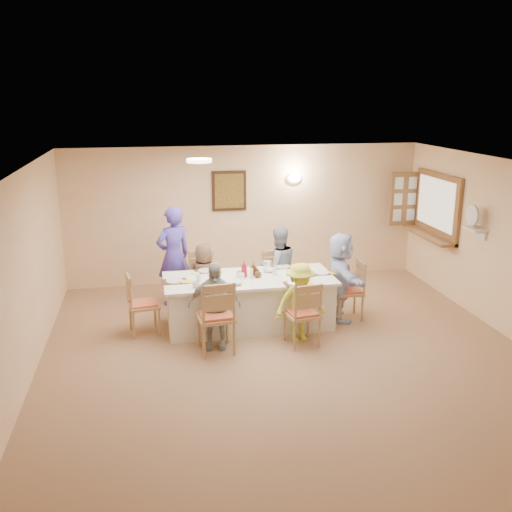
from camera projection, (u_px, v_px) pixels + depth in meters
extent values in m
plane|color=#A17554|center=(291.00, 360.00, 7.50)|extent=(7.00, 7.00, 0.00)
plane|color=#EABA8B|center=(245.00, 214.00, 10.46)|extent=(6.50, 0.00, 6.50)
plane|color=#EABA8B|center=(421.00, 420.00, 3.85)|extent=(6.50, 0.00, 6.50)
plane|color=#EABA8B|center=(19.00, 285.00, 6.57)|extent=(0.00, 7.00, 7.00)
plane|color=white|center=(294.00, 170.00, 6.81)|extent=(7.00, 7.00, 0.00)
cube|color=#3C2515|center=(229.00, 191.00, 10.26)|extent=(0.62, 0.04, 0.72)
cube|color=black|center=(229.00, 191.00, 10.23)|extent=(0.52, 0.02, 0.62)
ellipsoid|color=white|center=(294.00, 178.00, 10.39)|extent=(0.26, 0.09, 0.18)
cylinder|color=white|center=(199.00, 161.00, 8.06)|extent=(0.36, 0.36, 0.05)
cube|color=brown|center=(437.00, 206.00, 9.93)|extent=(0.06, 1.50, 1.15)
cube|color=brown|center=(428.00, 235.00, 10.06)|extent=(0.30, 1.50, 0.05)
cube|color=brown|center=(404.00, 199.00, 10.60)|extent=(0.55, 0.04, 1.00)
cube|color=white|center=(475.00, 229.00, 8.67)|extent=(0.22, 0.36, 0.03)
cube|color=white|center=(249.00, 302.00, 8.54)|extent=(2.52, 1.06, 0.76)
imported|color=brown|center=(204.00, 278.00, 9.03)|extent=(0.66, 0.52, 1.13)
imported|color=#888CA3|center=(278.00, 267.00, 9.21)|extent=(0.83, 0.73, 1.36)
imported|color=#A9A9A9|center=(214.00, 305.00, 7.73)|extent=(0.80, 0.49, 1.23)
imported|color=#D6DE3E|center=(300.00, 303.00, 7.96)|extent=(0.86, 0.64, 1.14)
imported|color=#C8D4FF|center=(340.00, 276.00, 8.71)|extent=(1.31, 0.51, 1.38)
imported|color=#4F40BD|center=(174.00, 256.00, 9.32)|extent=(0.91, 0.86, 1.65)
cube|color=#472B19|center=(212.00, 289.00, 7.93)|extent=(0.36, 0.27, 0.01)
cylinder|color=white|center=(212.00, 288.00, 7.93)|extent=(0.24, 0.24, 0.02)
cube|color=yellow|center=(225.00, 289.00, 7.92)|extent=(0.14, 0.14, 0.01)
cube|color=#472B19|center=(295.00, 284.00, 8.15)|extent=(0.33, 0.24, 0.01)
cylinder|color=white|center=(295.00, 283.00, 8.15)|extent=(0.23, 0.23, 0.01)
cube|color=yellow|center=(309.00, 284.00, 8.13)|extent=(0.13, 0.13, 0.01)
cube|color=#472B19|center=(206.00, 271.00, 8.73)|extent=(0.35, 0.26, 0.01)
cylinder|color=white|center=(206.00, 271.00, 8.72)|extent=(0.24, 0.24, 0.02)
cube|color=yellow|center=(218.00, 271.00, 8.71)|extent=(0.14, 0.14, 0.01)
cube|color=#472B19|center=(282.00, 267.00, 8.94)|extent=(0.33, 0.25, 0.01)
cylinder|color=white|center=(282.00, 266.00, 8.94)|extent=(0.25, 0.25, 0.02)
cube|color=yellow|center=(294.00, 267.00, 8.93)|extent=(0.14, 0.14, 0.01)
cube|color=#472B19|center=(174.00, 282.00, 8.24)|extent=(0.37, 0.27, 0.01)
cylinder|color=white|center=(174.00, 281.00, 8.24)|extent=(0.24, 0.24, 0.02)
cube|color=yellow|center=(187.00, 282.00, 8.22)|extent=(0.14, 0.14, 0.01)
cube|color=#472B19|center=(322.00, 273.00, 8.64)|extent=(0.33, 0.24, 0.01)
cylinder|color=white|center=(322.00, 272.00, 8.64)|extent=(0.24, 0.24, 0.02)
cube|color=yellow|center=(334.00, 273.00, 8.62)|extent=(0.13, 0.13, 0.01)
imported|color=white|center=(196.00, 284.00, 7.99)|extent=(0.19, 0.19, 0.09)
imported|color=white|center=(269.00, 264.00, 8.98)|extent=(0.14, 0.14, 0.08)
imported|color=white|center=(235.00, 283.00, 8.12)|extent=(0.23, 0.23, 0.05)
imported|color=white|center=(269.00, 270.00, 8.70)|extent=(0.22, 0.22, 0.06)
imported|color=#AA0E2A|center=(244.00, 269.00, 8.42)|extent=(0.13, 0.13, 0.24)
imported|color=#472B13|center=(253.00, 269.00, 8.51)|extent=(0.09, 0.09, 0.20)
imported|color=#472B13|center=(258.00, 273.00, 8.42)|extent=(0.15, 0.15, 0.14)
cylinder|color=silver|center=(238.00, 273.00, 8.44)|extent=(0.07, 0.07, 0.10)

